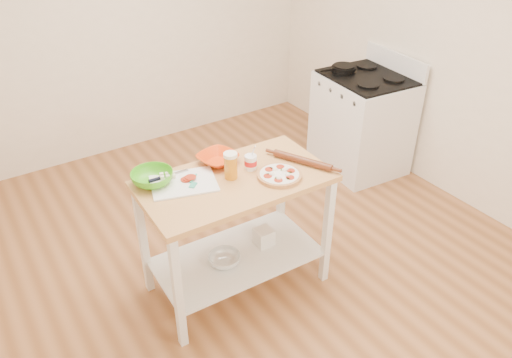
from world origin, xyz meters
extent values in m
cube|color=#A2683C|center=(0.00, 0.00, -0.01)|extent=(4.00, 4.50, 0.02)
cube|color=white|center=(0.00, 2.26, 1.35)|extent=(4.00, 0.02, 2.70)
cube|color=white|center=(2.01, 0.00, 1.35)|extent=(0.02, 4.50, 2.70)
cube|color=tan|center=(-0.25, -0.19, 0.88)|extent=(1.23, 0.70, 0.04)
cube|color=white|center=(-0.25, -0.19, 0.25)|extent=(1.15, 0.64, 0.02)
cube|color=white|center=(-0.82, -0.46, 0.43)|extent=(0.05, 0.05, 0.86)
cube|color=white|center=(-0.80, 0.11, 0.43)|extent=(0.05, 0.05, 0.86)
cube|color=white|center=(0.30, -0.49, 0.43)|extent=(0.05, 0.05, 0.86)
cube|color=white|center=(0.32, 0.08, 0.43)|extent=(0.05, 0.05, 0.86)
cube|color=white|center=(1.65, 0.59, 0.46)|extent=(0.75, 0.86, 0.92)
cube|color=black|center=(1.65, 0.59, 0.93)|extent=(0.71, 0.82, 0.02)
cube|color=white|center=(1.97, 0.56, 1.02)|extent=(0.10, 0.80, 0.18)
cylinder|color=black|center=(1.55, 0.80, 0.98)|extent=(0.23, 0.23, 0.03)
cube|color=black|center=(1.38, 0.85, 0.98)|extent=(0.14, 0.06, 0.02)
cylinder|color=tan|center=(-0.01, -0.33, 0.91)|extent=(0.28, 0.28, 0.02)
cylinder|color=tan|center=(-0.01, -0.33, 0.92)|extent=(0.28, 0.28, 0.01)
cylinder|color=white|center=(-0.01, -0.33, 0.92)|extent=(0.25, 0.25, 0.01)
cylinder|color=#A42712|center=(0.07, -0.35, 0.93)|extent=(0.05, 0.05, 0.01)
cylinder|color=#A42712|center=(0.05, -0.27, 0.93)|extent=(0.05, 0.05, 0.01)
cylinder|color=#A42712|center=(-0.03, -0.25, 0.93)|extent=(0.05, 0.05, 0.01)
cylinder|color=#A42712|center=(-0.09, -0.32, 0.93)|extent=(0.05, 0.05, 0.01)
cylinder|color=#A42712|center=(-0.06, -0.39, 0.93)|extent=(0.05, 0.05, 0.01)
cylinder|color=#A42712|center=(0.02, -0.41, 0.93)|extent=(0.05, 0.05, 0.01)
sphere|color=white|center=(0.04, -0.32, 0.93)|extent=(0.03, 0.03, 0.03)
sphere|color=white|center=(0.00, -0.28, 0.93)|extent=(0.03, 0.03, 0.03)
sphere|color=white|center=(-0.05, -0.31, 0.93)|extent=(0.03, 0.03, 0.03)
sphere|color=white|center=(-0.04, -0.38, 0.93)|extent=(0.03, 0.03, 0.03)
sphere|color=white|center=(0.02, -0.38, 0.93)|extent=(0.03, 0.03, 0.03)
sphere|color=white|center=(0.06, -0.31, 0.93)|extent=(0.03, 0.03, 0.03)
plane|color=#245C1A|center=(0.06, -0.36, 0.93)|extent=(0.03, 0.03, 0.00)
plane|color=#245C1A|center=(0.03, -0.30, 0.93)|extent=(0.03, 0.03, 0.00)
plane|color=#245C1A|center=(-0.01, -0.25, 0.93)|extent=(0.03, 0.03, 0.00)
plane|color=#245C1A|center=(-0.07, -0.30, 0.93)|extent=(0.03, 0.03, 0.00)
plane|color=#245C1A|center=(-0.06, -0.37, 0.93)|extent=(0.03, 0.03, 0.00)
plane|color=#245C1A|center=(0.00, -0.41, 0.93)|extent=(0.03, 0.03, 0.00)
cube|color=white|center=(-0.55, -0.07, 0.91)|extent=(0.47, 0.40, 0.01)
cube|color=#F4EACC|center=(-0.64, 0.03, 0.92)|extent=(0.03, 0.03, 0.02)
cube|color=#F4EACC|center=(-0.61, 0.02, 0.92)|extent=(0.03, 0.03, 0.02)
cube|color=#F4EACC|center=(-0.58, 0.01, 0.92)|extent=(0.03, 0.03, 0.02)
cube|color=#F4EACC|center=(-0.63, 0.07, 0.92)|extent=(0.03, 0.03, 0.02)
cube|color=#F4EACC|center=(-0.60, 0.06, 0.92)|extent=(0.03, 0.03, 0.02)
cube|color=#F4EACC|center=(-0.57, 0.05, 0.92)|extent=(0.03, 0.03, 0.02)
cylinder|color=#A42712|center=(-0.52, -0.05, 0.92)|extent=(0.07, 0.07, 0.01)
cylinder|color=#A42712|center=(-0.51, -0.06, 0.92)|extent=(0.07, 0.07, 0.01)
cylinder|color=#A42712|center=(-0.50, -0.06, 0.93)|extent=(0.07, 0.07, 0.01)
cube|color=teal|center=(-0.52, -0.13, 0.92)|extent=(0.07, 0.07, 0.01)
cylinder|color=teal|center=(-0.48, -0.07, 0.92)|extent=(0.08, 0.07, 0.01)
cube|color=silver|center=(-0.55, 0.05, 0.91)|extent=(0.18, 0.03, 0.00)
cube|color=black|center=(-0.68, 0.05, 0.92)|extent=(0.10, 0.02, 0.01)
imported|color=#DE410C|center=(-0.24, 0.04, 0.93)|extent=(0.31, 0.31, 0.06)
imported|color=#46B419|center=(-0.71, 0.04, 0.94)|extent=(0.30, 0.30, 0.08)
cylinder|color=orange|center=(-0.26, -0.17, 0.98)|extent=(0.08, 0.08, 0.15)
cylinder|color=white|center=(-0.26, -0.17, 1.06)|extent=(0.09, 0.09, 0.02)
cylinder|color=white|center=(-0.10, -0.14, 0.95)|extent=(0.08, 0.08, 0.10)
cylinder|color=red|center=(-0.10, -0.14, 0.95)|extent=(0.08, 0.08, 0.04)
cylinder|color=silver|center=(-0.08, -0.14, 1.02)|extent=(0.01, 0.05, 0.10)
cylinder|color=#622E16|center=(0.22, -0.28, 0.92)|extent=(0.23, 0.39, 0.05)
imported|color=silver|center=(-0.36, -0.21, 0.29)|extent=(0.30, 0.30, 0.07)
cube|color=white|center=(-0.02, -0.18, 0.32)|extent=(0.13, 0.13, 0.12)
camera|label=1|loc=(-1.61, -2.49, 2.58)|focal=35.00mm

